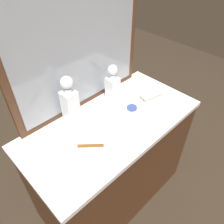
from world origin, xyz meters
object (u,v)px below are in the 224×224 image
object	(u,v)px
porcelain_dish	(132,108)
crystal_decanter_left	(70,105)
silver_brush_front	(152,95)
tortoiseshell_comb	(91,146)
crystal_tumbler_front	(99,114)
crystal_decanter_far_right	(113,87)

from	to	relation	value
porcelain_dish	crystal_decanter_left	bearing A→B (deg)	153.81
porcelain_dish	silver_brush_front	bearing A→B (deg)	-3.62
silver_brush_front	tortoiseshell_comb	xyz separation A→B (m)	(-0.59, -0.04, -0.01)
crystal_tumbler_front	silver_brush_front	xyz separation A→B (m)	(0.42, -0.08, -0.04)
crystal_decanter_left	crystal_tumbler_front	world-z (taller)	crystal_decanter_left
silver_brush_front	tortoiseshell_comb	size ratio (longest dim) A/B	1.45
crystal_decanter_far_right	tortoiseshell_comb	xyz separation A→B (m)	(-0.38, -0.21, -0.10)
crystal_decanter_far_right	silver_brush_front	distance (m)	0.29
crystal_decanter_far_right	silver_brush_front	size ratio (longest dim) A/B	1.51
crystal_decanter_left	porcelain_dish	distance (m)	0.41
crystal_tumbler_front	silver_brush_front	size ratio (longest dim) A/B	0.61
crystal_decanter_left	silver_brush_front	xyz separation A→B (m)	(0.54, -0.18, -0.12)
crystal_decanter_far_right	tortoiseshell_comb	size ratio (longest dim) A/B	2.19
crystal_decanter_far_right	tortoiseshell_comb	bearing A→B (deg)	-150.61
crystal_tumbler_front	tortoiseshell_comb	size ratio (longest dim) A/B	0.89
crystal_tumbler_front	silver_brush_front	bearing A→B (deg)	-10.86
crystal_decanter_left	silver_brush_front	distance (m)	0.58
tortoiseshell_comb	crystal_tumbler_front	bearing A→B (deg)	35.89
crystal_decanter_far_right	crystal_tumbler_front	distance (m)	0.23
crystal_tumbler_front	tortoiseshell_comb	bearing A→B (deg)	-144.11
crystal_decanter_left	tortoiseshell_comb	distance (m)	0.26
crystal_decanter_left	porcelain_dish	xyz separation A→B (m)	(0.35, -0.17, -0.12)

